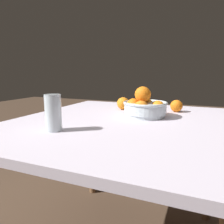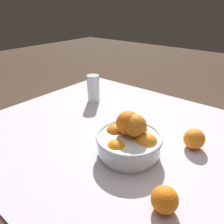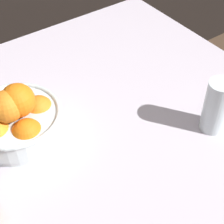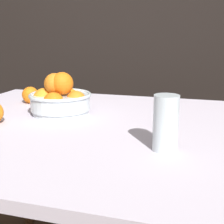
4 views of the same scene
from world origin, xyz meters
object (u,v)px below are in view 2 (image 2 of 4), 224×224
juice_glass (93,90)px  orange_loose_near_bowl (194,139)px  fruit_bowl (129,140)px  orange_loose_front (165,200)px

juice_glass → orange_loose_near_bowl: (-0.57, 0.08, -0.03)m
fruit_bowl → orange_loose_near_bowl: (-0.16, -0.18, -0.02)m
orange_loose_near_bowl → orange_loose_front: orange_loose_near_bowl is taller
fruit_bowl → juice_glass: fruit_bowl is taller
fruit_bowl → orange_loose_front: 0.25m
orange_loose_near_bowl → fruit_bowl: bearing=47.3°
fruit_bowl → orange_loose_near_bowl: bearing=-132.7°
juice_glass → orange_loose_front: 0.73m
juice_glass → orange_loose_near_bowl: juice_glass is taller
fruit_bowl → orange_loose_near_bowl: fruit_bowl is taller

